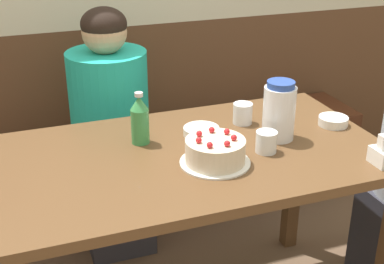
{
  "coord_description": "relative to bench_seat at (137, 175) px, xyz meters",
  "views": [
    {
      "loc": [
        -0.56,
        -1.54,
        1.57
      ],
      "look_at": [
        0.02,
        0.05,
        0.81
      ],
      "focal_mm": 50.0,
      "sensor_mm": 36.0,
      "label": 1
    }
  ],
  "objects": [
    {
      "name": "bowl_rice_small",
      "position": [
        0.08,
        -0.71,
        0.53
      ],
      "size": [
        0.13,
        0.13,
        0.03
      ],
      "color": "white",
      "rests_on": "dining_table"
    },
    {
      "name": "bowl_soup_white",
      "position": [
        0.58,
        -0.8,
        0.54
      ],
      "size": [
        0.11,
        0.11,
        0.03
      ],
      "color": "white",
      "rests_on": "dining_table"
    },
    {
      "name": "birthday_cake",
      "position": [
        0.04,
        -0.94,
        0.56
      ],
      "size": [
        0.23,
        0.23,
        0.1
      ],
      "color": "white",
      "rests_on": "dining_table"
    },
    {
      "name": "glass_water_tall",
      "position": [
        0.23,
        -0.92,
        0.56
      ],
      "size": [
        0.07,
        0.07,
        0.07
      ],
      "color": "silver",
      "rests_on": "dining_table"
    },
    {
      "name": "soju_bottle",
      "position": [
        -0.15,
        -0.7,
        0.61
      ],
      "size": [
        0.06,
        0.06,
        0.19
      ],
      "color": "#388E4C",
      "rests_on": "dining_table"
    },
    {
      "name": "dining_table",
      "position": [
        0.0,
        -0.83,
        0.42
      ],
      "size": [
        1.33,
        0.76,
        0.76
      ],
      "color": "brown",
      "rests_on": "ground_plane"
    },
    {
      "name": "bench_seat",
      "position": [
        0.0,
        0.0,
        0.0
      ],
      "size": [
        2.42,
        0.38,
        0.48
      ],
      "color": "#472314",
      "rests_on": "ground_plane"
    },
    {
      "name": "person_teal_shirt",
      "position": [
        -0.16,
        -0.19,
        0.31
      ],
      "size": [
        0.34,
        0.34,
        1.14
      ],
      "rotation": [
        0.0,
        0.0,
        -1.57
      ],
      "color": "#33333D",
      "rests_on": "ground_plane"
    },
    {
      "name": "glass_tumbler_short",
      "position": [
        0.26,
        -0.66,
        0.56
      ],
      "size": [
        0.07,
        0.07,
        0.08
      ],
      "color": "silver",
      "rests_on": "dining_table"
    },
    {
      "name": "water_pitcher",
      "position": [
        0.32,
        -0.83,
        0.62
      ],
      "size": [
        0.11,
        0.11,
        0.21
      ],
      "color": "white",
      "rests_on": "dining_table"
    }
  ]
}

